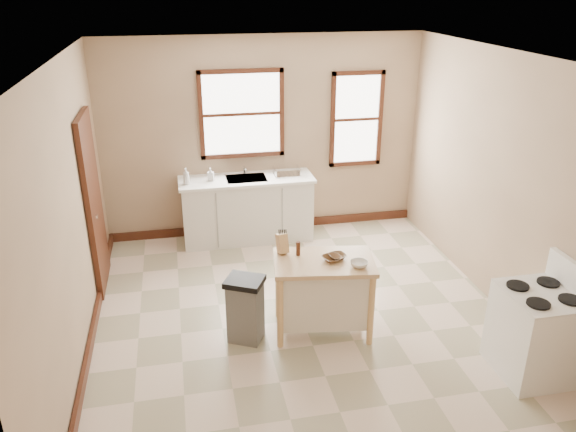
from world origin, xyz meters
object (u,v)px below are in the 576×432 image
at_px(kitchen_island, 323,296).
at_px(bowl_c, 359,264).
at_px(pepper_grinder, 298,249).
at_px(gas_stove, 538,321).
at_px(bowl_b, 337,256).
at_px(dish_rack, 287,172).
at_px(trash_bin, 245,309).
at_px(bowl_a, 332,259).
at_px(soap_bottle_b, 211,174).
at_px(soap_bottle_a, 186,176).
at_px(knife_block, 282,244).

distance_m(kitchen_island, bowl_c, 0.57).
height_order(pepper_grinder, bowl_c, pepper_grinder).
bearing_deg(pepper_grinder, gas_stove, -31.63).
relative_size(pepper_grinder, bowl_c, 0.85).
bearing_deg(bowl_b, dish_rack, 90.88).
height_order(pepper_grinder, gas_stove, gas_stove).
xyz_separation_m(dish_rack, trash_bin, (-0.93, -2.44, -0.61)).
relative_size(kitchen_island, bowl_a, 5.45).
distance_m(soap_bottle_b, dish_rack, 1.06).
relative_size(dish_rack, bowl_a, 1.95).
distance_m(soap_bottle_a, gas_stove, 4.58).
distance_m(kitchen_island, pepper_grinder, 0.57).
distance_m(soap_bottle_a, soap_bottle_b, 0.34).
xyz_separation_m(pepper_grinder, bowl_a, (0.31, -0.19, -0.05)).
height_order(pepper_grinder, bowl_a, pepper_grinder).
height_order(dish_rack, bowl_b, dish_rack).
distance_m(soap_bottle_b, bowl_c, 2.91).
height_order(soap_bottle_b, bowl_a, soap_bottle_b).
distance_m(pepper_grinder, trash_bin, 0.82).
relative_size(knife_block, bowl_c, 1.13).
distance_m(knife_block, pepper_grinder, 0.17).
xyz_separation_m(soap_bottle_b, bowl_a, (1.03, -2.44, -0.16)).
relative_size(bowl_c, trash_bin, 0.25).
relative_size(bowl_a, gas_stove, 0.17).
bearing_deg(soap_bottle_b, bowl_a, -53.93).
xyz_separation_m(kitchen_island, bowl_c, (0.31, -0.20, 0.44)).
bearing_deg(bowl_a, dish_rack, 89.24).
bearing_deg(soap_bottle_b, pepper_grinder, -59.07).
xyz_separation_m(knife_block, bowl_c, (0.69, -0.45, -0.07)).
bearing_deg(soap_bottle_b, bowl_c, -51.09).
bearing_deg(pepper_grinder, soap_bottle_a, 115.83).
relative_size(soap_bottle_b, bowl_a, 0.96).
bearing_deg(soap_bottle_b, bowl_b, -52.20).
xyz_separation_m(soap_bottle_a, gas_stove, (3.04, -3.40, -0.47)).
xyz_separation_m(bowl_a, bowl_b, (0.07, 0.04, -0.00)).
bearing_deg(bowl_a, soap_bottle_b, 112.86).
bearing_deg(knife_block, trash_bin, -162.68).
distance_m(bowl_c, gas_stove, 1.72).
distance_m(soap_bottle_a, bowl_c, 3.00).
height_order(dish_rack, kitchen_island, dish_rack).
distance_m(soap_bottle_b, bowl_b, 2.64).
xyz_separation_m(soap_bottle_b, pepper_grinder, (0.72, -2.25, -0.10)).
height_order(soap_bottle_a, gas_stove, soap_bottle_a).
relative_size(soap_bottle_b, bowl_b, 1.04).
relative_size(knife_block, gas_stove, 0.18).
bearing_deg(soap_bottle_a, kitchen_island, -42.53).
bearing_deg(bowl_c, trash_bin, 170.20).
height_order(knife_block, trash_bin, knife_block).
distance_m(dish_rack, trash_bin, 2.68).
relative_size(soap_bottle_a, knife_block, 1.13).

